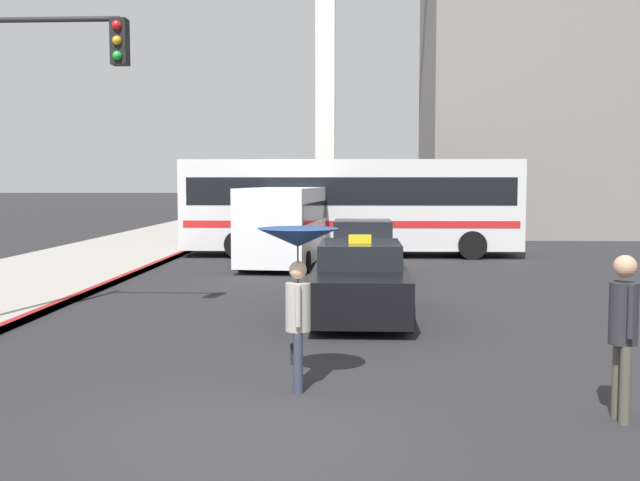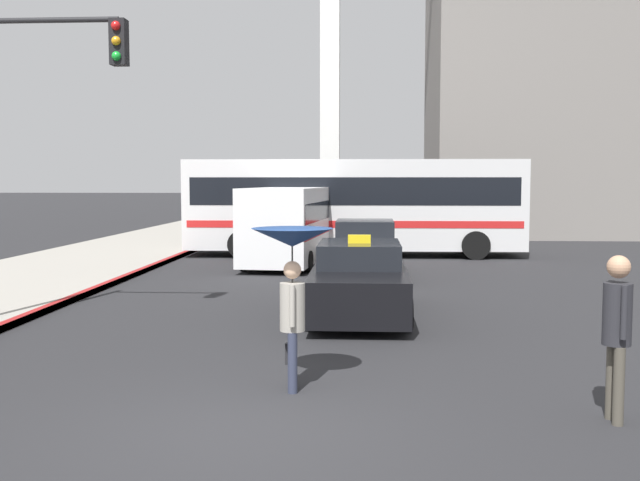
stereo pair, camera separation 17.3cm
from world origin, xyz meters
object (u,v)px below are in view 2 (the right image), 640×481
at_px(traffic_light, 37,107).
at_px(ambulance_van, 286,223).
at_px(pedestrian_man, 617,323).
at_px(pedestrian_with_umbrella, 292,262).
at_px(sedan_red, 365,251).
at_px(city_bus, 354,203).
at_px(taxi, 359,282).

bearing_deg(traffic_light, ambulance_van, 70.88).
bearing_deg(pedestrian_man, pedestrian_with_umbrella, -107.57).
bearing_deg(sedan_red, pedestrian_with_umbrella, 85.63).
bearing_deg(pedestrian_man, sedan_red, -169.67).
relative_size(ambulance_van, traffic_light, 0.90).
height_order(ambulance_van, city_bus, city_bus).
distance_m(sedan_red, pedestrian_man, 12.86).
relative_size(taxi, city_bus, 0.40).
relative_size(ambulance_van, pedestrian_with_umbrella, 2.53).
bearing_deg(traffic_light, city_bus, 67.67).
height_order(taxi, sedan_red, taxi).
height_order(sedan_red, pedestrian_with_umbrella, pedestrian_with_umbrella).
relative_size(taxi, sedan_red, 1.04).
height_order(pedestrian_man, traffic_light, traffic_light).
bearing_deg(pedestrian_with_umbrella, taxi, -13.46).
distance_m(taxi, city_bus, 11.88).
relative_size(taxi, ambulance_van, 0.90).
xyz_separation_m(sedan_red, pedestrian_with_umbrella, (-0.88, -11.54, 0.95)).
bearing_deg(pedestrian_man, city_bus, -172.19).
distance_m(sedan_red, pedestrian_with_umbrella, 11.61).
relative_size(taxi, pedestrian_man, 2.54).
relative_size(city_bus, traffic_light, 2.03).
bearing_deg(ambulance_van, pedestrian_with_umbrella, 101.87).
relative_size(city_bus, pedestrian_man, 6.36).
distance_m(ambulance_van, city_bus, 3.99).
xyz_separation_m(sedan_red, pedestrian_man, (2.77, -12.55, 0.41)).
relative_size(city_bus, pedestrian_with_umbrella, 5.70).
xyz_separation_m(pedestrian_man, traffic_light, (-8.61, 4.91, 2.85)).
bearing_deg(pedestrian_with_umbrella, traffic_light, 46.75).
height_order(taxi, traffic_light, traffic_light).
distance_m(sedan_red, ambulance_van, 3.35).
height_order(ambulance_van, pedestrian_with_umbrella, ambulance_van).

